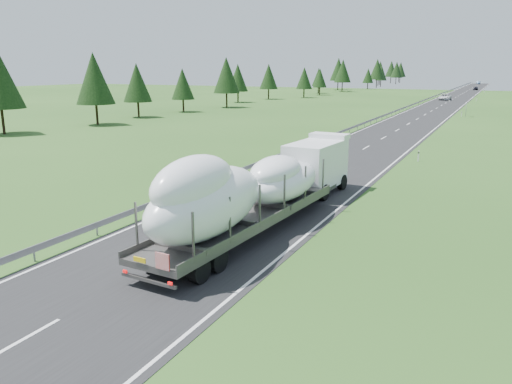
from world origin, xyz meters
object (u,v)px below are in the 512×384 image
at_px(boat_truck, 260,185).
at_px(distant_van, 445,97).
at_px(distant_car_dark, 476,88).
at_px(distant_car_blue, 478,83).
at_px(highway_sign, 466,107).

bearing_deg(boat_truck, distant_van, 91.59).
height_order(distant_car_dark, distant_car_blue, distant_car_blue).
distance_m(distant_car_dark, distant_car_blue, 82.24).
bearing_deg(distant_car_blue, distant_van, -88.05).
distance_m(highway_sign, distant_car_dark, 123.56).
xyz_separation_m(highway_sign, distant_car_blue, (-7.77, 205.65, -1.02)).
height_order(boat_truck, distant_car_dark, boat_truck).
relative_size(boat_truck, distant_car_blue, 4.52).
bearing_deg(distant_car_dark, boat_truck, -89.74).
height_order(highway_sign, distant_car_dark, highway_sign).
bearing_deg(distant_car_dark, distant_car_blue, 92.44).
distance_m(highway_sign, boat_truck, 75.34).
distance_m(distant_van, distant_car_blue, 156.19).
bearing_deg(highway_sign, distant_car_dark, 92.24).
xyz_separation_m(highway_sign, distant_van, (-8.75, 49.46, -0.95)).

